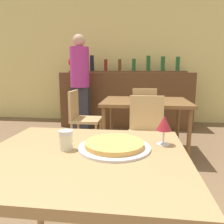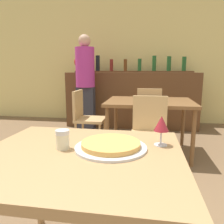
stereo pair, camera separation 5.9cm
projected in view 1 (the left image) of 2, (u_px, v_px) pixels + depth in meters
wall_back at (128, 58)px, 4.80m from camera, size 8.00×0.05×2.80m
dining_table_near at (84, 169)px, 1.07m from camera, size 0.99×0.87×0.74m
dining_table_far at (145, 106)px, 2.96m from camera, size 1.14×0.88×0.74m
bar_counter at (126, 100)px, 4.47m from camera, size 2.60×0.56×1.09m
bar_back_shelf at (128, 69)px, 4.49m from camera, size 2.39×0.24×0.35m
chair_far_side_front at (146, 129)px, 2.39m from camera, size 0.40×0.40×0.86m
chair_far_side_back at (144, 109)px, 3.59m from camera, size 0.40×0.40×0.86m
chair_far_side_left at (81, 116)px, 3.10m from camera, size 0.40×0.40×0.86m
pizza_tray at (114, 145)px, 1.11m from camera, size 0.37×0.37×0.04m
cheese_shaker at (66, 140)px, 1.09m from camera, size 0.07×0.07×0.10m
person_standing at (80, 81)px, 3.92m from camera, size 0.34×0.34×1.75m
wine_glass at (164, 124)px, 1.15m from camera, size 0.08×0.08×0.16m
potted_plant at (74, 63)px, 4.41m from camera, size 0.24×0.24×0.33m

